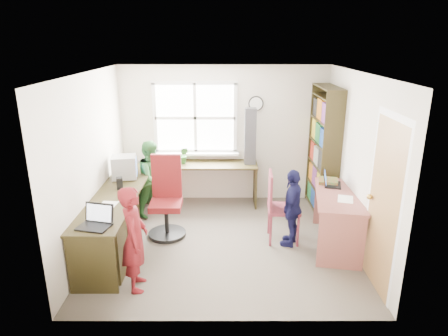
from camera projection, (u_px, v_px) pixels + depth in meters
name	position (u px, v px, depth m)	size (l,w,h in m)	color
room	(225.00, 160.00, 5.50)	(3.64, 3.44, 2.44)	#4D453C
l_desk	(127.00, 222.00, 5.38)	(2.38, 2.95, 0.75)	#322B14
right_desk	(338.00, 208.00, 5.56)	(0.85, 1.43, 0.77)	#925149
bookshelf	(323.00, 153.00, 6.61)	(0.30, 1.02, 2.10)	#322B14
swivel_chair	(167.00, 201.00, 5.90)	(0.56, 0.56, 1.20)	black
wooden_chair	(278.00, 204.00, 5.69)	(0.47, 0.47, 1.03)	maroon
crt_monitor	(124.00, 167.00, 6.13)	(0.42, 0.38, 0.36)	#A6A7AB
laptop_left	(96.00, 221.00, 4.60)	(0.42, 0.37, 0.24)	black
laptop_right	(330.00, 182.00, 5.82)	(0.33, 0.37, 0.22)	black
speaker_a	(120.00, 183.00, 5.72)	(0.11, 0.11, 0.17)	black
speaker_b	(133.00, 169.00, 6.32)	(0.12, 0.12, 0.19)	black
cd_tower	(250.00, 136.00, 6.77)	(0.19, 0.17, 0.97)	black
game_box	(328.00, 181.00, 5.92)	(0.32, 0.32, 0.05)	red
paper_a	(107.00, 206.00, 5.16)	(0.25, 0.33, 0.00)	white
paper_b	(345.00, 199.00, 5.32)	(0.27, 0.32, 0.00)	white
potted_plant	(184.00, 156.00, 6.86)	(0.16, 0.13, 0.29)	#2C692A
person_red	(135.00, 239.00, 4.56)	(0.46, 0.30, 1.27)	maroon
person_green	(153.00, 178.00, 6.55)	(0.61, 0.48, 1.26)	#2B6B2E
person_navy	(292.00, 208.00, 5.57)	(0.66, 0.27, 1.12)	#141541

